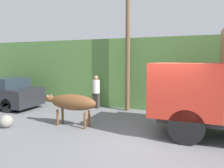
# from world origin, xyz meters

# --- Properties ---
(ground_plane) EXTENTS (60.00, 60.00, 0.00)m
(ground_plane) POSITION_xyz_m (0.00, 0.00, 0.00)
(ground_plane) COLOR slate
(hillside_embankment) EXTENTS (32.00, 5.18, 3.52)m
(hillside_embankment) POSITION_xyz_m (0.00, 6.36, 1.76)
(hillside_embankment) COLOR #568442
(hillside_embankment) RESTS_ON ground_plane
(building_backdrop) EXTENTS (4.65, 2.70, 3.24)m
(building_backdrop) POSITION_xyz_m (-6.74, 5.36, 1.63)
(building_backdrop) COLOR #C6B793
(building_backdrop) RESTS_ON ground_plane
(brown_cow) EXTENTS (2.20, 0.59, 1.19)m
(brown_cow) POSITION_xyz_m (-3.24, 0.27, 0.88)
(brown_cow) COLOR brown
(brown_cow) RESTS_ON ground_plane
(parked_suv) EXTENTS (4.31, 1.78, 1.57)m
(parked_suv) POSITION_xyz_m (-8.46, 1.69, 0.76)
(parked_suv) COLOR #232328
(parked_suv) RESTS_ON ground_plane
(pedestrian_on_hill) EXTENTS (0.41, 0.41, 1.67)m
(pedestrian_on_hill) POSITION_xyz_m (-3.73, 3.34, 0.91)
(pedestrian_on_hill) COLOR #38332D
(pedestrian_on_hill) RESTS_ON ground_plane
(utility_pole) EXTENTS (0.90, 0.22, 6.71)m
(utility_pole) POSITION_xyz_m (-2.09, 3.41, 3.47)
(utility_pole) COLOR brown
(utility_pole) RESTS_ON ground_plane
(roadside_rock) EXTENTS (0.47, 0.47, 0.47)m
(roadside_rock) POSITION_xyz_m (-5.35, -0.80, 0.23)
(roadside_rock) COLOR gray
(roadside_rock) RESTS_ON ground_plane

